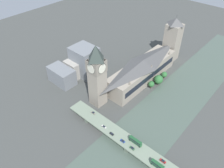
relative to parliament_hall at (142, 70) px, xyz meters
The scene contains 20 objects.
ground_plane 21.40m from the parliament_hall, 151.66° to the left, with size 600.00×600.00×0.00m, color #424442.
river_water 48.66m from the parliament_hall, behind, with size 50.71×360.00×0.30m, color #47564C.
parliament_hall is the anchor object (origin of this frame).
clock_tower 63.91m from the parliament_hall, 79.80° to the left, with size 14.22×14.22×64.74m.
victoria_tower 62.62m from the parliament_hall, 89.95° to the right, with size 16.76×16.76×58.14m.
road_bridge 93.12m from the parliament_hall, 119.86° to the left, with size 133.42×13.60×6.47m.
double_decker_bus_lead 111.72m from the parliament_hall, 131.31° to the left, with size 10.33×2.48×4.86m.
double_decker_bus_mid 92.33m from the parliament_hall, 122.39° to the left, with size 11.62×2.52×4.65m.
car_northbound_lead 89.25m from the parliament_hall, 109.43° to the left, with size 3.90×1.78×1.31m.
car_northbound_mid 77.74m from the parliament_hall, 90.83° to the left, with size 4.10×1.87×1.33m.
car_southbound_lead 85.39m from the parliament_hall, 103.32° to the left, with size 4.53×1.94×1.30m.
car_southbound_mid 107.61m from the parliament_hall, 133.96° to the left, with size 4.74×1.82×1.42m.
car_southbound_tail 93.14m from the parliament_hall, 116.17° to the left, with size 4.12×1.91×1.27m.
car_southbound_extra 98.03m from the parliament_hall, 121.25° to the left, with size 4.25×1.82×1.32m.
city_block_west 66.31m from the parliament_hall, 30.12° to the left, with size 28.04×24.30×33.69m.
city_block_center 74.47m from the parliament_hall, 32.56° to the left, with size 18.85×25.58×19.51m.
city_block_east 89.07m from the parliament_hall, 44.83° to the left, with size 30.45×17.18×18.64m.
tree_embankment_near 27.12m from the parliament_hall, 132.58° to the right, with size 6.69×6.69×8.70m.
tree_embankment_mid 18.95m from the parliament_hall, 161.07° to the left, with size 6.44×6.44×9.19m.
tree_embankment_far 20.22m from the parliament_hall, 165.45° to the right, with size 9.82×9.82×12.15m.
Camera 1 is at (-91.15, 161.08, 153.18)m, focal length 35.00 mm.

